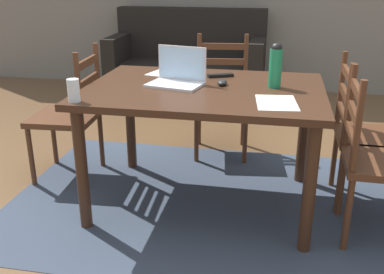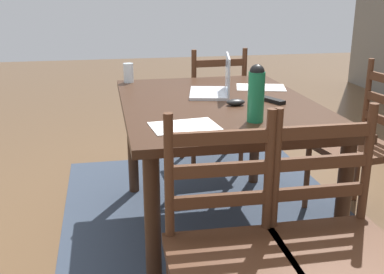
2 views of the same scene
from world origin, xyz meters
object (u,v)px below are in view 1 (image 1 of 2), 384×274
Objects in this scene: chair_far_head at (222,98)px; water_bottle at (276,65)px; couch at (188,65)px; computer_mouse at (222,82)px; chair_right_far at (366,135)px; chair_right_near at (378,161)px; dining_table at (204,102)px; laptop at (178,75)px; chair_left_far at (70,116)px; tv_remote at (220,75)px; drinking_glass at (74,90)px.

chair_far_head is 1.02m from water_bottle.
couch is 18.00× the size of computer_mouse.
chair_right_far and chair_far_head have the same top height.
chair_right_near reaches higher than computer_mouse.
dining_table is 14.25× the size of computer_mouse.
laptop reaches higher than chair_far_head.
laptop reaches higher than chair_left_far.
chair_far_head is at bearing -18.47° from tv_remote.
chair_far_head is at bearing -69.84° from couch.
drinking_glass is (-0.46, -0.48, 0.00)m from laptop.
water_bottle is (-0.59, -0.13, 0.45)m from chair_right_far.
chair_right_near is at bearing -11.69° from chair_left_far.
computer_mouse is at bearing 35.06° from drinking_glass.
chair_right_far is 1.00× the size of chair_far_head.
laptop is 0.59m from water_bottle.
water_bottle is at bearing 3.67° from laptop.
tv_remote is at bearing 4.01° from chair_left_far.
water_bottle reaches higher than tv_remote.
dining_table is at bearing -145.98° from computer_mouse.
drinking_glass is 1.24× the size of computer_mouse.
water_bottle reaches higher than chair_right_near.
tv_remote is at bearing -73.32° from couch.
chair_right_far is 1.80m from drinking_glass.
chair_right_near is at bearing -47.34° from chair_far_head.
water_bottle is 2.14× the size of drinking_glass.
chair_left_far is 1.00× the size of chair_right_far.
laptop is (-1.17, -0.17, 0.37)m from chair_right_far.
laptop is 3.60× the size of computer_mouse.
water_bottle is 1.17m from drinking_glass.
computer_mouse is at bearing 35.37° from dining_table.
tv_remote is (-0.94, 0.49, 0.32)m from chair_right_near.
couch is 2.67m from computer_mouse.
dining_table is 1.50× the size of chair_left_far.
laptop reaches higher than computer_mouse.
water_bottle reaches higher than couch.
laptop is (0.46, -2.57, 0.48)m from couch.
drinking_glass is at bearing -115.25° from chair_far_head.
chair_left_far is 1.49m from water_bottle.
chair_far_head is (-1.01, 1.09, 0.00)m from chair_right_near.
chair_right_near is 1.49m from chair_far_head.
dining_table is 5.36× the size of water_bottle.
chair_right_far is at bearing 8.28° from laptop.
water_bottle is at bearing -145.32° from tv_remote.
drinking_glass is (0.00, -3.05, 0.48)m from couch.
drinking_glass is at bearing -158.31° from chair_right_far.
chair_right_near is 2.64× the size of laptop.
computer_mouse is at bearing 165.82° from tv_remote.
laptop reaches higher than chair_right_far.
tv_remote is at bearing 175.34° from chair_right_far.
couch reaches higher than drinking_glass.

